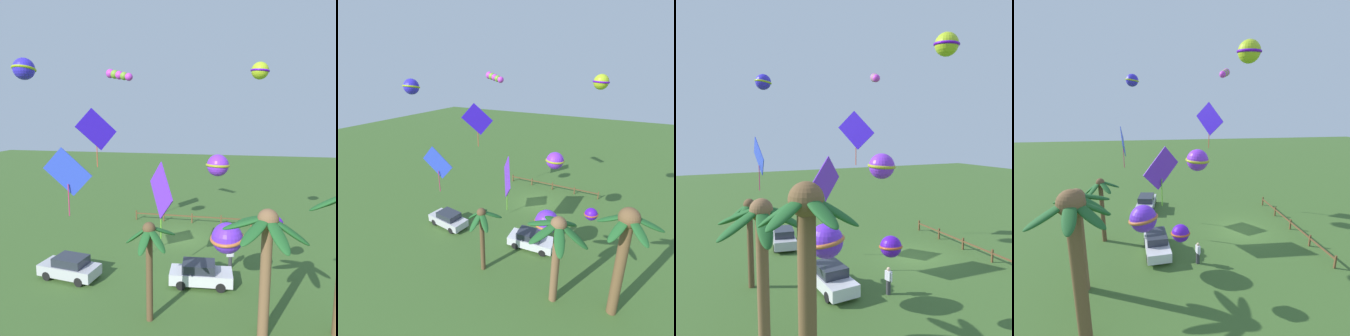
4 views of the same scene
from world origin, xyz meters
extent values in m
plane|color=#3D6028|center=(0.00, 0.00, 0.00)|extent=(120.00, 120.00, 0.00)
cylinder|color=brown|center=(-5.97, 12.03, 2.97)|extent=(0.52, 0.52, 5.95)
ellipsoid|color=#1E5623|center=(-4.93, 11.96, 5.68)|extent=(2.21, 0.76, 1.04)
ellipsoid|color=#1E5623|center=(-5.37, 12.85, 5.64)|extent=(1.77, 2.10, 1.12)
ellipsoid|color=#1E5623|center=(-6.32, 12.94, 5.55)|extent=(1.33, 2.16, 1.30)
ellipsoid|color=#1E5623|center=(-6.90, 12.07, 5.47)|extent=(2.03, 0.71, 1.44)
ellipsoid|color=#1E5623|center=(-6.29, 11.10, 5.55)|extent=(1.26, 2.17, 1.28)
ellipsoid|color=#1E5623|center=(-5.31, 11.23, 5.67)|extent=(1.86, 2.06, 1.07)
sphere|color=brown|center=(-5.97, 12.03, 5.95)|extent=(0.98, 0.98, 0.98)
cylinder|color=brown|center=(-0.26, 11.78, 2.51)|extent=(0.35, 0.35, 5.02)
ellipsoid|color=#1E5623|center=(0.37, 11.71, 4.61)|extent=(1.44, 0.61, 1.16)
ellipsoid|color=#1E5623|center=(-0.18, 12.41, 4.60)|extent=(0.62, 1.42, 1.18)
ellipsoid|color=#1E5623|center=(-0.75, 12.21, 4.63)|extent=(1.37, 1.27, 1.12)
ellipsoid|color=#1E5623|center=(-0.85, 11.33, 4.79)|extent=(1.52, 1.31, 0.83)
ellipsoid|color=#1E5623|center=(-0.01, 11.10, 4.76)|extent=(0.96, 1.61, 0.88)
sphere|color=brown|center=(-0.26, 11.78, 5.02)|extent=(0.67, 0.67, 0.67)
cylinder|color=brown|center=(-9.62, 11.19, 3.50)|extent=(0.62, 0.62, 7.00)
ellipsoid|color=#1E5623|center=(-8.79, 11.04, 6.65)|extent=(1.89, 0.86, 1.22)
ellipsoid|color=#1E5623|center=(-9.23, 11.90, 6.60)|extent=(1.33, 1.81, 1.32)
ellipsoid|color=#1E5623|center=(-10.15, 11.93, 6.77)|extent=(1.56, 1.88, 0.99)
ellipsoid|color=#1E5623|center=(-10.53, 11.02, 6.81)|extent=(2.00, 0.90, 0.92)
ellipsoid|color=#1E5623|center=(-10.06, 10.45, 6.67)|extent=(1.42, 1.86, 1.19)
ellipsoid|color=#1E5623|center=(-9.22, 10.47, 6.61)|extent=(1.36, 1.82, 1.29)
sphere|color=brown|center=(-9.62, 11.19, 7.00)|extent=(1.19, 1.19, 1.19)
cube|color=brown|center=(-3.24, -4.44, 0.47)|extent=(0.12, 0.12, 0.95)
cube|color=brown|center=(-0.40, -4.44, 0.47)|extent=(0.12, 0.12, 0.95)
cube|color=brown|center=(2.44, -4.44, 0.47)|extent=(0.12, 0.12, 0.95)
cube|color=brown|center=(5.29, -4.44, 0.47)|extent=(0.12, 0.12, 0.95)
cube|color=brown|center=(-0.40, -4.44, 0.66)|extent=(11.48, 0.09, 0.11)
cube|color=#BCBCC1|center=(6.06, 8.36, 0.60)|extent=(4.10, 2.24, 0.70)
cube|color=#282D38|center=(5.91, 8.38, 1.23)|extent=(2.22, 1.77, 0.56)
cylinder|color=black|center=(7.37, 8.96, 0.30)|extent=(0.62, 0.26, 0.60)
cylinder|color=black|center=(7.15, 7.41, 0.30)|extent=(0.62, 0.26, 0.60)
cylinder|color=black|center=(4.98, 9.30, 0.30)|extent=(0.62, 0.26, 0.60)
cylinder|color=black|center=(4.76, 7.76, 0.30)|extent=(0.62, 0.26, 0.60)
cube|color=silver|center=(-2.51, 7.58, 0.60)|extent=(4.02, 2.00, 0.70)
cube|color=#282D38|center=(-2.36, 7.59, 1.23)|extent=(2.14, 1.65, 0.56)
cylinder|color=black|center=(-3.66, 6.70, 0.30)|extent=(0.61, 0.23, 0.60)
cylinder|color=black|center=(-3.78, 8.26, 0.30)|extent=(0.61, 0.23, 0.60)
cylinder|color=black|center=(-1.25, 6.89, 0.30)|extent=(0.61, 0.23, 0.60)
cylinder|color=black|center=(-1.37, 8.45, 0.30)|extent=(0.61, 0.23, 0.60)
cylinder|color=#38383D|center=(-4.29, 4.76, 0.42)|extent=(0.26, 0.26, 0.84)
cube|color=silver|center=(-4.29, 4.76, 1.11)|extent=(0.43, 0.32, 0.54)
sphere|color=beige|center=(-4.29, 4.76, 1.48)|extent=(0.21, 0.21, 0.21)
cylinder|color=silver|center=(-4.51, 4.70, 1.06)|extent=(0.09, 0.09, 0.52)
cylinder|color=silver|center=(-4.07, 4.82, 1.06)|extent=(0.09, 0.09, 0.52)
sphere|color=#8530E7|center=(-3.26, 4.69, 7.25)|extent=(1.49, 1.49, 1.49)
torus|color=#A5A625|center=(-3.26, 4.69, 7.25)|extent=(2.29, 2.29, 0.27)
cube|color=#3115D4|center=(6.79, 1.51, 9.44)|extent=(2.68, 2.33, 3.45)
cylinder|color=#DE4C36|center=(6.79, 1.51, 7.45)|extent=(0.07, 0.07, 2.27)
cube|color=#742DE2|center=(0.19, 6.97, 5.88)|extent=(2.14, 2.98, 3.60)
cylinder|color=#66C02C|center=(0.19, 6.97, 3.82)|extent=(0.08, 0.08, 2.35)
cube|color=blue|center=(4.80, 10.36, 7.49)|extent=(2.85, 0.44, 2.83)
cylinder|color=#DB2E69|center=(4.80, 10.36, 5.87)|extent=(0.06, 0.06, 1.86)
sphere|color=#5113C6|center=(-6.98, 6.33, 3.89)|extent=(1.01, 1.01, 1.01)
torus|color=#B54923|center=(-6.98, 6.33, 3.89)|extent=(1.22, 1.21, 0.23)
sphere|color=#A9C721|center=(-5.91, 2.51, 13.65)|extent=(1.21, 1.21, 1.21)
torus|color=#5F0CC9|center=(-5.91, 2.51, 13.65)|extent=(1.41, 1.40, 0.24)
sphere|color=#D03AD6|center=(5.96, 0.15, 13.97)|extent=(0.75, 0.75, 0.75)
sphere|color=#71A52F|center=(5.49, 0.37, 13.87)|extent=(0.72, 0.72, 0.72)
sphere|color=#D03AD6|center=(5.02, 0.59, 13.77)|extent=(0.69, 0.69, 0.69)
sphere|color=#71A52F|center=(4.56, 0.80, 13.68)|extent=(0.66, 0.66, 0.66)
sphere|color=#D03AD6|center=(4.09, 1.02, 13.58)|extent=(0.63, 0.63, 0.63)
sphere|color=#3327D3|center=(7.74, 9.39, 13.28)|extent=(1.25, 1.25, 1.25)
torus|color=#9CB41D|center=(7.74, 9.39, 13.28)|extent=(1.56, 1.57, 0.37)
sphere|color=#672BE4|center=(-4.08, 8.46, 3.56)|extent=(1.82, 1.82, 1.82)
torus|color=#BC6232|center=(-4.08, 8.46, 3.56)|extent=(2.76, 2.76, 0.60)
camera|label=1|loc=(-4.40, 27.60, 10.79)|focal=36.27mm
camera|label=2|loc=(-9.45, 25.26, 14.67)|focal=27.83mm
camera|label=3|loc=(-19.63, 14.23, 9.10)|focal=35.06mm
camera|label=4|loc=(-19.93, 7.96, 10.96)|focal=27.34mm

